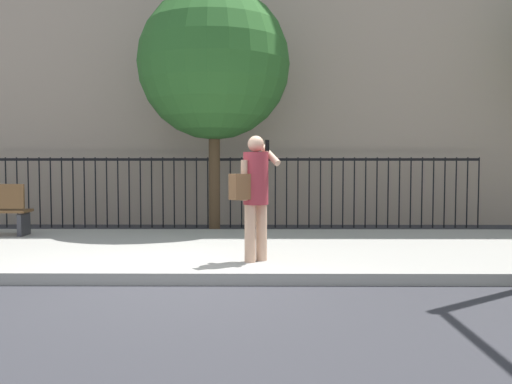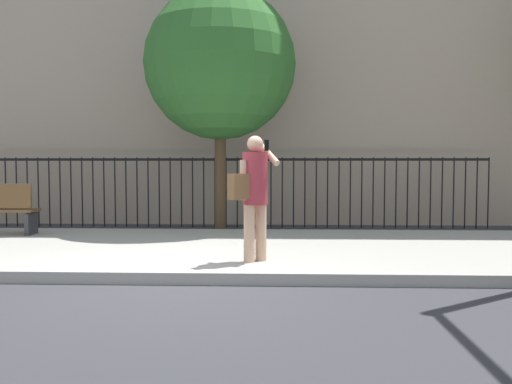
% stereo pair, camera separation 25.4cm
% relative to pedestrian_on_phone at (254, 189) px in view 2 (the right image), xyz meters
% --- Properties ---
extents(ground_plane, '(60.00, 60.00, 0.00)m').
position_rel_pedestrian_on_phone_xyz_m(ground_plane, '(-0.98, -0.82, -1.14)').
color(ground_plane, '#333338').
extents(sidewalk, '(28.00, 4.40, 0.15)m').
position_rel_pedestrian_on_phone_xyz_m(sidewalk, '(-0.98, 1.38, -1.06)').
color(sidewalk, '#9E9B93').
rests_on(sidewalk, ground).
extents(iron_fence, '(12.03, 0.04, 1.60)m').
position_rel_pedestrian_on_phone_xyz_m(iron_fence, '(-0.98, 5.08, -0.12)').
color(iron_fence, black).
rests_on(iron_fence, ground).
extents(pedestrian_on_phone, '(0.70, 0.66, 1.70)m').
position_rel_pedestrian_on_phone_xyz_m(pedestrian_on_phone, '(0.00, 0.00, 0.00)').
color(pedestrian_on_phone, tan).
rests_on(pedestrian_on_phone, sidewalk).
extents(street_tree_mid, '(3.12, 3.12, 5.07)m').
position_rel_pedestrian_on_phone_xyz_m(street_tree_mid, '(-0.87, 4.04, 2.37)').
color(street_tree_mid, '#4C3823').
rests_on(street_tree_mid, ground).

